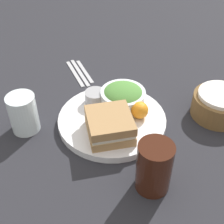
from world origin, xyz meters
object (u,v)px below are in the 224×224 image
object	(u,v)px
drink_glass	(154,167)
knife	(80,72)
salad_bowl	(123,96)
fork	(75,73)
sandwich	(108,125)
dressing_cup	(95,97)
spoon	(85,71)
plate	(112,120)
bread_basket	(219,104)
water_glass	(23,113)

from	to	relation	value
drink_glass	knife	size ratio (longest dim) A/B	0.71
knife	drink_glass	bearing A→B (deg)	179.92
salad_bowl	fork	world-z (taller)	salad_bowl
salad_bowl	sandwich	bearing A→B (deg)	-12.70
dressing_cup	spoon	xyz separation A→B (m)	(-0.19, -0.06, -0.04)
dressing_cup	knife	world-z (taller)	dressing_cup
dressing_cup	drink_glass	distance (m)	0.32
plate	bread_basket	bearing A→B (deg)	102.21
salad_bowl	dressing_cup	distance (m)	0.08
drink_glass	bread_basket	distance (m)	0.34
drink_glass	knife	bearing A→B (deg)	-151.55
dressing_cup	bread_basket	distance (m)	0.36
dressing_cup	plate	bearing A→B (deg)	40.75
drink_glass	knife	distance (m)	0.53
sandwich	drink_glass	world-z (taller)	drink_glass
knife	spoon	xyz separation A→B (m)	(-0.01, 0.02, 0.00)
plate	fork	bearing A→B (deg)	-147.86
plate	bread_basket	distance (m)	0.31
dressing_cup	water_glass	distance (m)	0.21
salad_bowl	knife	distance (m)	0.25
plate	water_glass	bearing A→B (deg)	-79.31
sandwich	dressing_cup	size ratio (longest dim) A/B	2.43
fork	knife	size ratio (longest dim) A/B	0.95
salad_bowl	knife	size ratio (longest dim) A/B	0.73
drink_glass	bread_basket	size ratio (longest dim) A/B	0.83
plate	dressing_cup	world-z (taller)	dressing_cup
water_glass	salad_bowl	bearing A→B (deg)	112.82
bread_basket	plate	bearing A→B (deg)	-77.79
bread_basket	fork	world-z (taller)	bread_basket
sandwich	water_glass	size ratio (longest dim) A/B	1.36
water_glass	drink_glass	bearing A→B (deg)	64.94
drink_glass	water_glass	xyz separation A→B (m)	(-0.16, -0.35, -0.01)
plate	water_glass	size ratio (longest dim) A/B	2.77
salad_bowl	fork	size ratio (longest dim) A/B	0.77
drink_glass	knife	xyz separation A→B (m)	(-0.46, -0.25, -0.06)
salad_bowl	dressing_cup	world-z (taller)	salad_bowl
sandwich	salad_bowl	xyz separation A→B (m)	(-0.13, 0.03, -0.00)
knife	spoon	distance (m)	0.02
fork	water_glass	distance (m)	0.30
sandwich	fork	size ratio (longest dim) A/B	0.87
knife	salad_bowl	bearing A→B (deg)	-167.18
drink_glass	knife	world-z (taller)	drink_glass
knife	spoon	size ratio (longest dim) A/B	1.17
plate	drink_glass	size ratio (longest dim) A/B	2.37
sandwich	dressing_cup	xyz separation A→B (m)	(-0.13, -0.05, -0.01)
water_glass	dressing_cup	bearing A→B (deg)	121.08
bread_basket	knife	distance (m)	0.48
plate	sandwich	xyz separation A→B (m)	(0.07, -0.00, 0.04)
salad_bowl	water_glass	world-z (taller)	water_glass
fork	spoon	bearing A→B (deg)	-90.00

